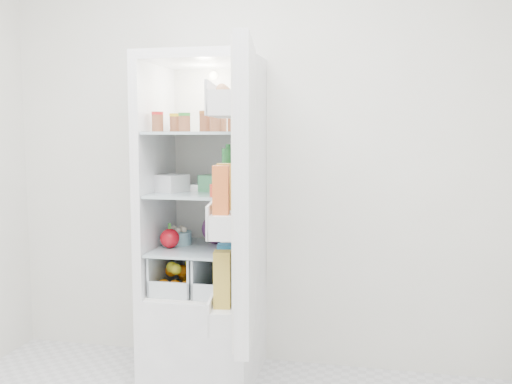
% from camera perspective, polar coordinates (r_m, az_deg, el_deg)
% --- Properties ---
extents(room_walls, '(3.02, 3.02, 2.61)m').
position_cam_1_polar(room_walls, '(1.96, -10.57, 11.93)').
color(room_walls, silver).
rests_on(room_walls, ground).
extents(refrigerator, '(0.60, 0.60, 1.80)m').
position_cam_1_polar(refrigerator, '(3.27, -4.99, -6.72)').
color(refrigerator, silver).
rests_on(refrigerator, ground).
extents(shelf_low, '(0.49, 0.53, 0.01)m').
position_cam_1_polar(shelf_low, '(3.20, -5.34, -5.65)').
color(shelf_low, '#A5BAC1').
rests_on(shelf_low, refrigerator).
extents(shelf_mid, '(0.49, 0.53, 0.02)m').
position_cam_1_polar(shelf_mid, '(3.15, -5.39, -0.12)').
color(shelf_mid, '#A5BAC1').
rests_on(shelf_mid, refrigerator).
extents(shelf_top, '(0.49, 0.53, 0.02)m').
position_cam_1_polar(shelf_top, '(3.13, -5.45, 5.90)').
color(shelf_top, '#A5BAC1').
rests_on(shelf_top, refrigerator).
extents(crisper_left, '(0.23, 0.46, 0.22)m').
position_cam_1_polar(crisper_left, '(3.27, -7.39, -7.77)').
color(crisper_left, silver).
rests_on(crisper_left, refrigerator).
extents(crisper_right, '(0.23, 0.46, 0.22)m').
position_cam_1_polar(crisper_right, '(3.19, -3.20, -8.04)').
color(crisper_right, silver).
rests_on(crisper_right, refrigerator).
extents(condiment_jars, '(0.46, 0.34, 0.08)m').
position_cam_1_polar(condiment_jars, '(3.08, -5.97, 6.82)').
color(condiment_jars, '#B21919').
rests_on(condiment_jars, shelf_top).
extents(squeeze_bottle, '(0.07, 0.07, 0.19)m').
position_cam_1_polar(squeeze_bottle, '(3.13, -1.37, 7.77)').
color(squeeze_bottle, white).
rests_on(squeeze_bottle, shelf_top).
extents(tub_white, '(0.20, 0.20, 0.09)m').
position_cam_1_polar(tub_white, '(3.17, -8.49, 0.89)').
color(tub_white, silver).
rests_on(tub_white, shelf_mid).
extents(tin_red, '(0.12, 0.12, 0.06)m').
position_cam_1_polar(tin_red, '(2.92, -3.75, 0.17)').
color(tin_red, red).
rests_on(tin_red, shelf_mid).
extents(foil_tray, '(0.15, 0.12, 0.04)m').
position_cam_1_polar(foil_tray, '(3.21, -5.08, 0.46)').
color(foil_tray, silver).
rests_on(foil_tray, shelf_mid).
extents(tub_green, '(0.15, 0.18, 0.09)m').
position_cam_1_polar(tub_green, '(3.19, -4.22, 0.92)').
color(tub_green, '#469A62').
rests_on(tub_green, shelf_mid).
extents(red_cabbage, '(0.17, 0.17, 0.17)m').
position_cam_1_polar(red_cabbage, '(3.27, -3.93, -3.68)').
color(red_cabbage, '#531E58').
rests_on(red_cabbage, shelf_low).
extents(bell_pepper, '(0.11, 0.11, 0.11)m').
position_cam_1_polar(bell_pepper, '(3.19, -8.62, -4.60)').
color(bell_pepper, red).
rests_on(bell_pepper, shelf_low).
extents(mushroom_bowl, '(0.20, 0.20, 0.07)m').
position_cam_1_polar(mushroom_bowl, '(3.29, -7.82, -4.57)').
color(mushroom_bowl, '#86BBC8').
rests_on(mushroom_bowl, shelf_low).
extents(citrus_pile, '(0.20, 0.31, 0.16)m').
position_cam_1_polar(citrus_pile, '(3.24, -7.66, -8.28)').
color(citrus_pile, orange).
rests_on(citrus_pile, refrigerator).
extents(veg_pile, '(0.16, 0.30, 0.10)m').
position_cam_1_polar(veg_pile, '(3.20, -3.12, -8.87)').
color(veg_pile, '#214717').
rests_on(veg_pile, refrigerator).
extents(fridge_door, '(0.26, 0.60, 1.30)m').
position_cam_1_polar(fridge_door, '(2.50, -1.69, -0.71)').
color(fridge_door, silver).
rests_on(fridge_door, refrigerator).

